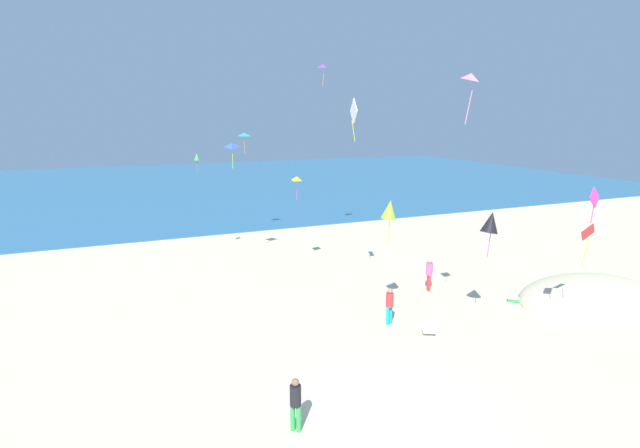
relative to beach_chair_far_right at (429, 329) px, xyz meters
The scene contains 19 objects.
ground_plane 7.14m from the beach_chair_far_right, 126.40° to the left, with size 120.00×120.00×0.00m, color beige.
ocean_water 51.48m from the beach_chair_far_right, 94.72° to the left, with size 120.00×60.00×0.05m, color teal.
dune_mound 9.69m from the beach_chair_far_right, ahead, with size 7.78×5.45×2.35m, color beige.
beach_chair_far_right is the anchor object (origin of this frame).
cooler_box 6.27m from the beach_chair_far_right, 13.53° to the left, with size 0.59×0.62×0.23m.
person_0 5.55m from the beach_chair_far_right, 55.13° to the left, with size 0.44×0.44×1.75m.
person_2 2.01m from the beach_chair_far_right, 122.93° to the left, with size 0.42×0.42×1.68m.
person_3 8.46m from the beach_chair_far_right, 152.10° to the right, with size 0.47×0.47×1.69m.
kite_yellow 11.91m from the beach_chair_far_right, 101.27° to the left, with size 0.82×0.86×1.41m.
kite_teal 20.78m from the beach_chair_far_right, 98.65° to the left, with size 0.87×0.80×1.51m.
kite_purple 19.48m from the beach_chair_far_right, 83.98° to the left, with size 0.85×0.73×1.47m.
kite_lime 5.37m from the beach_chair_far_right, 111.47° to the left, with size 0.99×0.96×1.97m.
kite_red 7.56m from the beach_chair_far_right, 21.80° to the right, with size 0.85×0.36×1.89m.
kite_pink 10.30m from the beach_chair_far_right, 87.13° to the right, with size 0.85×0.84×1.82m.
kite_white 10.33m from the beach_chair_far_right, 104.92° to the left, with size 0.25×1.15×1.99m.
kite_magenta 8.17m from the beach_chair_far_right, 42.59° to the right, with size 0.73×0.23×1.32m.
kite_black 5.19m from the beach_chair_far_right, ahead, with size 1.19×1.07×2.04m.
kite_blue 15.48m from the beach_chair_far_right, 112.70° to the left, with size 0.84×0.75×1.61m.
kite_green 17.53m from the beach_chair_far_right, 115.53° to the left, with size 0.39×0.40×1.20m.
Camera 1 is at (-7.52, -11.79, 9.09)m, focal length 27.51 mm.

